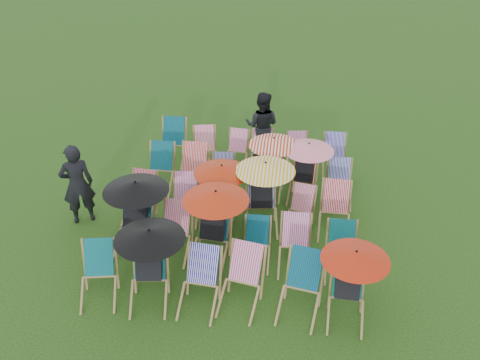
# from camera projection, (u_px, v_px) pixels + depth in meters

# --- Properties ---
(ground) EXTENTS (100.00, 100.00, 0.00)m
(ground) POSITION_uv_depth(u_px,v_px,m) (239.00, 225.00, 11.05)
(ground) COLOR black
(ground) RESTS_ON ground
(deckchair_0) EXTENTS (0.78, 0.97, 0.95)m
(deckchair_0) POSITION_uv_depth(u_px,v_px,m) (98.00, 276.00, 9.07)
(deckchair_0) COLOR olive
(deckchair_0) RESTS_ON ground
(deckchair_1) EXTENTS (1.18, 1.27, 1.40)m
(deckchair_1) POSITION_uv_depth(u_px,v_px,m) (149.00, 265.00, 8.90)
(deckchair_1) COLOR olive
(deckchair_1) RESTS_ON ground
(deckchair_2) EXTENTS (0.72, 0.95, 0.98)m
(deckchair_2) POSITION_uv_depth(u_px,v_px,m) (199.00, 283.00, 8.90)
(deckchair_2) COLOR olive
(deckchair_2) RESTS_ON ground
(deckchair_3) EXTENTS (0.83, 1.03, 1.00)m
(deckchair_3) POSITION_uv_depth(u_px,v_px,m) (241.00, 281.00, 8.91)
(deckchair_3) COLOR olive
(deckchair_3) RESTS_ON ground
(deckchair_4) EXTENTS (0.83, 1.04, 1.01)m
(deckchair_4) POSITION_uv_depth(u_px,v_px,m) (301.00, 288.00, 8.77)
(deckchair_4) COLOR olive
(deckchair_4) RESTS_ON ground
(deckchair_5) EXTENTS (1.10, 1.15, 1.31)m
(deckchair_5) POSITION_uv_depth(u_px,v_px,m) (349.00, 285.00, 8.57)
(deckchair_5) COLOR olive
(deckchair_5) RESTS_ON ground
(deckchair_6) EXTENTS (1.23, 1.29, 1.46)m
(deckchair_6) POSITION_uv_depth(u_px,v_px,m) (134.00, 215.00, 10.03)
(deckchair_6) COLOR olive
(deckchair_6) RESTS_ON ground
(deckchair_7) EXTENTS (0.68, 0.91, 0.95)m
(deckchair_7) POSITION_uv_depth(u_px,v_px,m) (174.00, 233.00, 10.06)
(deckchair_7) COLOR olive
(deckchair_7) RESTS_ON ground
(deckchair_8) EXTENTS (1.22, 1.29, 1.45)m
(deckchair_8) POSITION_uv_depth(u_px,v_px,m) (212.00, 225.00, 9.79)
(deckchair_8) COLOR olive
(deckchair_8) RESTS_ON ground
(deckchair_9) EXTENTS (0.55, 0.76, 0.82)m
(deckchair_9) POSITION_uv_depth(u_px,v_px,m) (256.00, 244.00, 9.88)
(deckchair_9) COLOR olive
(deckchair_9) RESTS_ON ground
(deckchair_10) EXTENTS (0.63, 0.87, 0.93)m
(deckchair_10) POSITION_uv_depth(u_px,v_px,m) (295.00, 246.00, 9.74)
(deckchair_10) COLOR olive
(deckchair_10) RESTS_ON ground
(deckchair_11) EXTENTS (0.60, 0.84, 0.90)m
(deckchair_11) POSITION_uv_depth(u_px,v_px,m) (341.00, 252.00, 9.62)
(deckchair_11) COLOR olive
(deckchair_11) RESTS_ON ground
(deckchair_12) EXTENTS (0.70, 0.91, 0.93)m
(deckchair_12) POSITION_uv_depth(u_px,v_px,m) (139.00, 198.00, 11.05)
(deckchair_12) COLOR olive
(deckchair_12) RESTS_ON ground
(deckchair_13) EXTENTS (0.65, 0.87, 0.90)m
(deckchair_13) POSITION_uv_depth(u_px,v_px,m) (185.00, 200.00, 11.02)
(deckchair_13) COLOR olive
(deckchair_13) RESTS_ON ground
(deckchair_14) EXTENTS (1.12, 1.18, 1.33)m
(deckchair_14) POSITION_uv_depth(u_px,v_px,m) (219.00, 194.00, 10.75)
(deckchair_14) COLOR olive
(deckchair_14) RESTS_ON ground
(deckchair_15) EXTENTS (1.19, 1.29, 1.42)m
(deckchair_15) POSITION_uv_depth(u_px,v_px,m) (263.00, 194.00, 10.67)
(deckchair_15) COLOR olive
(deckchair_15) RESTS_ON ground
(deckchair_16) EXTENTS (0.68, 0.84, 0.82)m
(deckchair_16) POSITION_uv_depth(u_px,v_px,m) (300.00, 210.00, 10.80)
(deckchair_16) COLOR olive
(deckchair_16) RESTS_ON ground
(deckchair_17) EXTENTS (0.68, 0.92, 0.97)m
(deckchair_17) POSITION_uv_depth(u_px,v_px,m) (335.00, 211.00, 10.63)
(deckchair_17) COLOR olive
(deckchair_17) RESTS_ON ground
(deckchair_18) EXTENTS (0.64, 0.90, 0.96)m
(deckchair_18) POSITION_uv_depth(u_px,v_px,m) (159.00, 169.00, 12.01)
(deckchair_18) COLOR olive
(deckchair_18) RESTS_ON ground
(deckchair_19) EXTENTS (0.69, 0.95, 1.03)m
(deckchair_19) POSITION_uv_depth(u_px,v_px,m) (193.00, 172.00, 11.84)
(deckchair_19) COLOR olive
(deckchair_19) RESTS_ON ground
(deckchair_20) EXTENTS (0.61, 0.81, 0.84)m
(deckchair_20) POSITION_uv_depth(u_px,v_px,m) (223.00, 177.00, 11.84)
(deckchair_20) COLOR olive
(deckchair_20) RESTS_ON ground
(deckchair_21) EXTENTS (1.10, 1.15, 1.31)m
(deckchair_21) POSITION_uv_depth(u_px,v_px,m) (271.00, 165.00, 11.74)
(deckchair_21) COLOR olive
(deckchair_21) RESTS_ON ground
(deckchair_22) EXTENTS (1.09, 1.15, 1.29)m
(deckchair_22) POSITION_uv_depth(u_px,v_px,m) (305.00, 170.00, 11.58)
(deckchair_22) COLOR olive
(deckchair_22) RESTS_ON ground
(deckchair_23) EXTENTS (0.60, 0.83, 0.89)m
(deckchair_23) POSITION_uv_depth(u_px,v_px,m) (339.00, 184.00, 11.54)
(deckchair_23) COLOR olive
(deckchair_23) RESTS_ON ground
(deckchair_24) EXTENTS (0.67, 0.94, 1.01)m
(deckchair_24) POSITION_uv_depth(u_px,v_px,m) (172.00, 143.00, 12.98)
(deckchair_24) COLOR olive
(deckchair_24) RESTS_ON ground
(deckchair_25) EXTENTS (0.75, 0.93, 0.90)m
(deckchair_25) POSITION_uv_depth(u_px,v_px,m) (205.00, 149.00, 12.84)
(deckchair_25) COLOR olive
(deckchair_25) RESTS_ON ground
(deckchair_26) EXTENTS (0.60, 0.79, 0.82)m
(deckchair_26) POSITION_uv_depth(u_px,v_px,m) (237.00, 150.00, 12.88)
(deckchair_26) COLOR olive
(deckchair_26) RESTS_ON ground
(deckchair_27) EXTENTS (0.65, 0.86, 0.87)m
(deckchair_27) POSITION_uv_depth(u_px,v_px,m) (263.00, 152.00, 12.75)
(deckchair_27) COLOR olive
(deckchair_27) RESTS_ON ground
(deckchair_28) EXTENTS (0.66, 0.84, 0.84)m
(deckchair_28) POSITION_uv_depth(u_px,v_px,m) (298.00, 154.00, 12.71)
(deckchair_28) COLOR olive
(deckchair_28) RESTS_ON ground
(deckchair_29) EXTENTS (0.61, 0.83, 0.88)m
(deckchair_29) POSITION_uv_depth(u_px,v_px,m) (335.00, 156.00, 12.58)
(deckchair_29) COLOR olive
(deckchair_29) RESTS_ON ground
(person_left) EXTENTS (0.77, 0.68, 1.78)m
(person_left) POSITION_uv_depth(u_px,v_px,m) (77.00, 184.00, 10.72)
(person_left) COLOR black
(person_left) RESTS_ON ground
(person_rear) EXTENTS (0.92, 0.76, 1.73)m
(person_rear) POSITION_uv_depth(u_px,v_px,m) (262.00, 126.00, 12.97)
(person_rear) COLOR black
(person_rear) RESTS_ON ground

